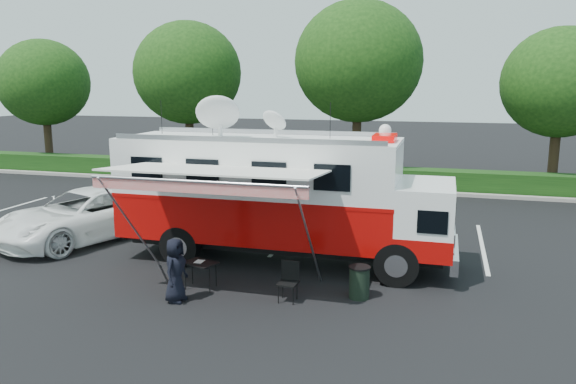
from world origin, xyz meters
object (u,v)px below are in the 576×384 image
white_suv (87,239)px  trash_bin (359,282)px  folding_table (200,264)px  command_truck (280,195)px

white_suv → trash_bin: 9.57m
trash_bin → folding_table: bearing=-173.9°
command_truck → trash_bin: 3.67m
white_suv → folding_table: bearing=-7.6°
folding_table → trash_bin: size_ratio=1.19×
command_truck → trash_bin: (2.56, -2.15, -1.52)m
command_truck → trash_bin: command_truck is taller
command_truck → folding_table: 3.14m
command_truck → trash_bin: size_ratio=12.03×
command_truck → trash_bin: bearing=-40.0°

